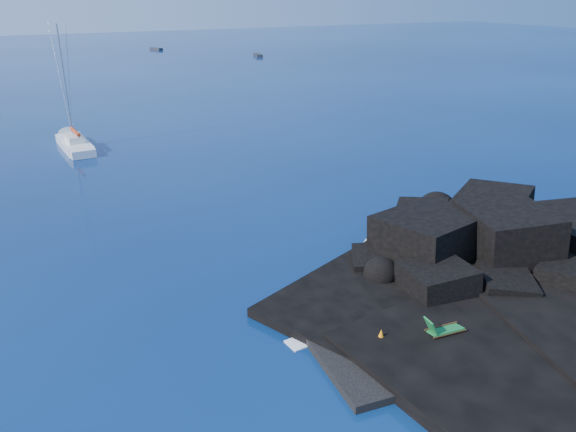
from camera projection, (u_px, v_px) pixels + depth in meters
name	position (u px, v px, depth m)	size (l,w,h in m)	color
ground	(327.00, 382.00, 21.67)	(400.00, 400.00, 0.00)	#03113A
headland	(509.00, 276.00, 29.67)	(24.00, 24.00, 3.60)	black
beach	(411.00, 344.00, 23.99)	(8.50, 6.00, 0.70)	black
surf_foam	(361.00, 294.00, 27.92)	(10.00, 8.00, 0.06)	white
sailboat	(75.00, 148.00, 53.54)	(2.28, 10.85, 11.38)	white
deck_chair	(446.00, 325.00, 23.62)	(1.73, 0.76, 1.19)	#17682E
towel	(434.00, 315.00, 25.42)	(1.80, 0.85, 0.05)	white
sunbather	(435.00, 312.00, 25.37)	(1.71, 0.43, 0.23)	tan
marker_cone	(381.00, 336.00, 23.40)	(0.41, 0.41, 0.62)	orange
distant_boat_a	(156.00, 50.00, 141.33)	(1.23, 3.95, 0.53)	#29292E
distant_boat_b	(258.00, 56.00, 127.52)	(1.36, 4.36, 0.58)	#242529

